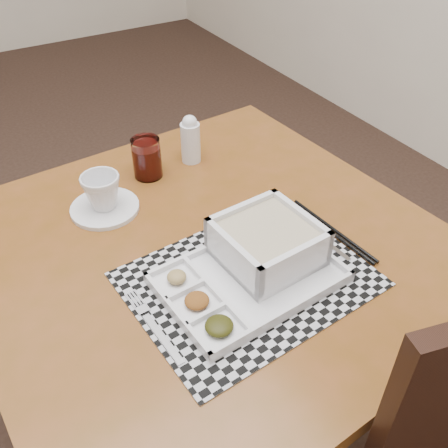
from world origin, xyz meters
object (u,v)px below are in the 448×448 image
(cup, at_px, (102,192))
(juice_glass, at_px, (147,159))
(dining_table, at_px, (209,268))
(creamer_bottle, at_px, (190,139))
(serving_tray, at_px, (260,255))

(cup, height_order, juice_glass, juice_glass)
(dining_table, xyz_separation_m, juice_glass, (-0.00, 0.29, 0.11))
(juice_glass, height_order, creamer_bottle, creamer_bottle)
(dining_table, height_order, creamer_bottle, creamer_bottle)
(cup, bearing_deg, creamer_bottle, 35.80)
(dining_table, bearing_deg, creamer_bottle, 68.23)
(serving_tray, xyz_separation_m, creamer_bottle, (0.07, 0.41, 0.02))
(serving_tray, bearing_deg, dining_table, 112.89)
(cup, distance_m, juice_glass, 0.16)
(serving_tray, bearing_deg, cup, 119.95)
(dining_table, distance_m, juice_glass, 0.31)
(serving_tray, xyz_separation_m, cup, (-0.19, 0.33, 0.01))
(serving_tray, bearing_deg, juice_glass, 97.03)
(juice_glass, bearing_deg, creamer_bottle, 3.80)
(dining_table, xyz_separation_m, serving_tray, (0.05, -0.11, 0.11))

